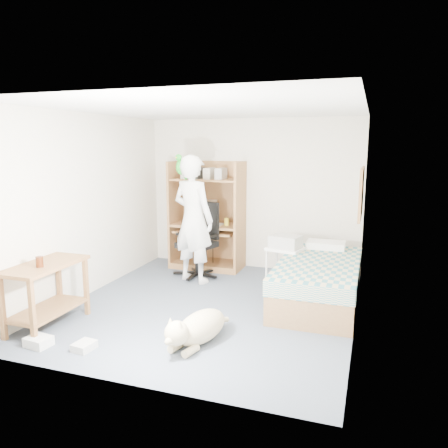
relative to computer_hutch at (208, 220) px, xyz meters
name	(u,v)px	position (x,y,z in m)	size (l,w,h in m)	color
floor	(211,306)	(0.70, -1.74, -0.82)	(4.00, 4.00, 0.00)	#485562
wall_back	(252,194)	(0.70, 0.26, 0.43)	(3.60, 0.02, 2.50)	silver
wall_right	(360,219)	(2.50, -1.74, 0.43)	(0.02, 4.00, 2.50)	silver
wall_left	(89,205)	(-1.10, -1.74, 0.43)	(0.02, 4.00, 2.50)	silver
ceiling	(210,108)	(0.70, -1.74, 1.68)	(3.60, 4.00, 0.02)	white
computer_hutch	(208,220)	(0.00, 0.00, 0.00)	(1.20, 0.63, 1.80)	brown
bed	(319,281)	(2.00, -1.12, -0.53)	(1.02, 2.02, 0.66)	brown
side_desk	(46,285)	(-0.85, -2.94, -0.33)	(0.50, 1.00, 0.75)	brown
corkboard	(361,193)	(2.47, -0.84, 0.63)	(0.04, 0.94, 0.66)	olive
office_chair	(200,250)	(0.04, -0.50, -0.41)	(0.66, 0.67, 1.16)	black
person	(193,219)	(0.07, -0.81, 0.14)	(0.70, 0.46, 1.93)	white
parrot	(180,166)	(-0.13, -0.79, 0.94)	(0.14, 0.25, 0.39)	#128017
dog	(198,328)	(0.95, -2.79, -0.64)	(0.52, 1.06, 0.40)	#C9B486
printer_cart	(285,261)	(1.45, -0.64, -0.43)	(0.58, 0.51, 0.59)	white
printer	(286,242)	(1.45, -0.64, -0.14)	(0.42, 0.32, 0.18)	#A4A49F
crt_monitor	(202,211)	(-0.12, 0.01, 0.14)	(0.43, 0.45, 0.38)	beige
keyboard	(204,230)	(-0.02, -0.16, -0.15)	(0.45, 0.16, 0.03)	beige
pencil_cup	(227,222)	(0.36, -0.09, 0.00)	(0.08, 0.08, 0.12)	gold
drink_glass	(40,262)	(-0.80, -3.07, -0.01)	(0.08, 0.08, 0.12)	#421B0A
floor_box_a	(39,342)	(-0.60, -3.39, -0.77)	(0.25, 0.20, 0.10)	silver
floor_box_b	(84,346)	(-0.10, -3.31, -0.78)	(0.18, 0.22, 0.08)	#B8B7B3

